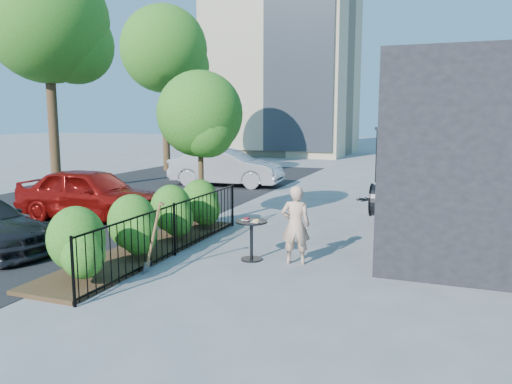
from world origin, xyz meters
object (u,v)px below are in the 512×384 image
at_px(street_tree_far, 165,55).
at_px(car_silver, 226,167).
at_px(patio_tree, 202,119).
at_px(woman, 295,225).
at_px(shovel, 152,242).
at_px(street_tree_near, 48,29).
at_px(car_red, 91,194).
at_px(cafe_table, 251,233).

bearing_deg(street_tree_far, car_silver, -38.33).
xyz_separation_m(patio_tree, car_silver, (-2.51, 7.10, -2.01)).
relative_size(patio_tree, woman, 2.56).
distance_m(shovel, car_silver, 11.62).
height_order(street_tree_near, car_silver, street_tree_near).
xyz_separation_m(patio_tree, car_red, (-3.21, -0.42, -2.04)).
bearing_deg(woman, car_red, -31.96).
distance_m(street_tree_far, car_red, 13.50).
relative_size(patio_tree, shovel, 2.87).
bearing_deg(car_silver, woman, -152.80).
bearing_deg(street_tree_far, woman, -51.32).
distance_m(patio_tree, shovel, 4.64).
bearing_deg(patio_tree, car_silver, 109.49).
relative_size(shovel, car_red, 0.32).
distance_m(street_tree_near, car_red, 7.76).
xyz_separation_m(cafe_table, car_silver, (-4.84, 9.61, 0.21)).
height_order(cafe_table, shovel, shovel).
bearing_deg(street_tree_near, woman, -27.29).
height_order(patio_tree, street_tree_far, street_tree_far).
bearing_deg(woman, car_silver, -73.63).
height_order(street_tree_near, street_tree_far, same).
relative_size(cafe_table, car_silver, 0.18).
bearing_deg(car_silver, patio_tree, -164.30).
distance_m(street_tree_far, shovel, 18.28).
xyz_separation_m(street_tree_far, shovel, (8.68, -15.18, -5.31)).
bearing_deg(patio_tree, shovel, -76.17).
bearing_deg(patio_tree, cafe_table, -47.12).
xyz_separation_m(patio_tree, street_tree_near, (-7.70, 3.20, 3.15)).
distance_m(street_tree_near, cafe_table, 12.73).
distance_m(street_tree_far, cafe_table, 17.81).
distance_m(patio_tree, cafe_table, 4.08).
bearing_deg(car_red, woman, -108.20).
relative_size(street_tree_near, woman, 5.38).
height_order(patio_tree, shovel, patio_tree).
distance_m(woman, car_red, 6.73).
relative_size(street_tree_far, car_silver, 1.80).
relative_size(woman, shovel, 1.12).
relative_size(cafe_table, woman, 0.55).
height_order(street_tree_near, woman, street_tree_near).
bearing_deg(woman, cafe_table, -9.43).
bearing_deg(street_tree_far, cafe_table, -53.81).
distance_m(cafe_table, car_red, 5.92).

